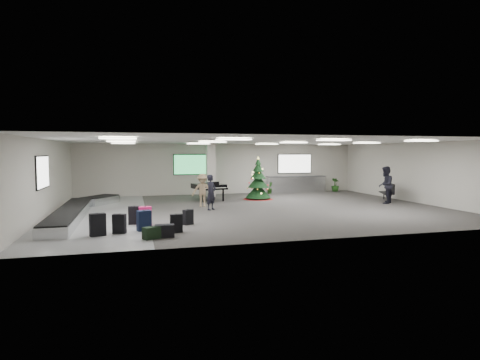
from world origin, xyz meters
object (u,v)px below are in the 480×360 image
object	(u,v)px
traveler_a	(211,192)
potted_plant_right	(335,185)
service_counter	(296,184)
traveler_b	(203,190)
christmas_tree	(258,185)
grand_piano	(209,187)
baggage_carousel	(77,211)
bench	(388,191)
potted_plant_left	(270,188)
traveler_bench	(385,185)
pink_suitcase	(145,216)

from	to	relation	value
traveler_a	potted_plant_right	world-z (taller)	traveler_a
service_counter	traveler_b	size ratio (longest dim) A/B	2.49
christmas_tree	grand_piano	bearing A→B (deg)	177.93
service_counter	christmas_tree	distance (m)	4.83
baggage_carousel	potted_plant_right	xyz separation A→B (m)	(15.63, 6.55, 0.25)
service_counter	bench	size ratio (longest dim) A/B	2.54
traveler_b	christmas_tree	bearing A→B (deg)	41.40
baggage_carousel	potted_plant_left	size ratio (longest dim) A/B	12.92
christmas_tree	grand_piano	distance (m)	2.82
traveler_b	potted_plant_left	size ratio (longest dim) A/B	2.16
christmas_tree	grand_piano	xyz separation A→B (m)	(-2.81, 0.10, -0.06)
bench	potted_plant_left	size ratio (longest dim) A/B	2.13
traveler_a	potted_plant_right	distance (m)	11.75
grand_piano	traveler_bench	world-z (taller)	traveler_bench
grand_piano	traveler_a	xyz separation A→B (m)	(-0.57, -3.57, 0.05)
baggage_carousel	potted_plant_left	xyz separation A→B (m)	(10.82, 6.30, 0.16)
traveler_b	bench	bearing A→B (deg)	8.14
service_counter	traveler_a	size ratio (longest dim) A/B	2.47
grand_piano	traveler_b	bearing A→B (deg)	-120.21
baggage_carousel	grand_piano	bearing A→B (deg)	30.26
bench	potted_plant_left	world-z (taller)	bench
traveler_a	service_counter	bearing A→B (deg)	-0.79
service_counter	traveler_a	xyz separation A→B (m)	(-7.06, -6.60, 0.27)
baggage_carousel	pink_suitcase	size ratio (longest dim) A/B	13.73
potted_plant_left	traveler_b	bearing A→B (deg)	-136.66
service_counter	pink_suitcase	xyz separation A→B (m)	(-10.13, -9.82, -0.20)
service_counter	traveler_b	xyz separation A→B (m)	(-7.25, -5.37, 0.27)
grand_piano	bench	xyz separation A→B (m)	(9.58, -2.56, -0.23)
christmas_tree	baggage_carousel	bearing A→B (deg)	-158.53
service_counter	grand_piano	size ratio (longest dim) A/B	1.88
potted_plant_left	baggage_carousel	bearing A→B (deg)	-149.79
baggage_carousel	pink_suitcase	distance (m)	4.11
baggage_carousel	traveler_a	bearing A→B (deg)	1.34
potted_plant_left	potted_plant_right	distance (m)	4.82
service_counter	potted_plant_right	distance (m)	2.79
baggage_carousel	service_counter	world-z (taller)	service_counter
traveler_bench	potted_plant_right	world-z (taller)	traveler_bench
grand_piano	traveler_a	world-z (taller)	traveler_a
christmas_tree	traveler_b	xyz separation A→B (m)	(-3.58, -2.24, -0.03)
baggage_carousel	service_counter	distance (m)	14.50
traveler_bench	traveler_b	bearing A→B (deg)	-51.29
grand_piano	service_counter	bearing A→B (deg)	12.89
baggage_carousel	christmas_tree	size ratio (longest dim) A/B	3.97
bench	traveler_bench	bearing A→B (deg)	-108.42
traveler_a	potted_plant_left	world-z (taller)	traveler_a
traveler_b	potted_plant_left	xyz separation A→B (m)	(5.22, 4.93, -0.44)
pink_suitcase	grand_piano	world-z (taller)	grand_piano
pink_suitcase	christmas_tree	bearing A→B (deg)	41.41
traveler_bench	grand_piano	bearing A→B (deg)	-66.27
grand_piano	potted_plant_right	xyz separation A→B (m)	(9.27, 2.84, -0.31)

